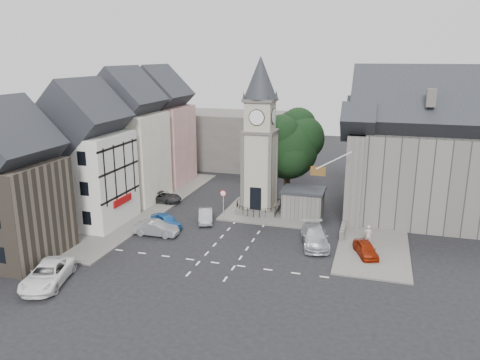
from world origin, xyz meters
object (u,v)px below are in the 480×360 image
(car_west_blue, at_px, (166,221))
(pedestrian, at_px, (368,235))
(stone_shelter, at_px, (303,203))
(car_east_red, at_px, (366,249))
(clock_tower, at_px, (260,137))

(car_west_blue, height_order, pedestrian, pedestrian)
(pedestrian, bearing_deg, stone_shelter, -35.70)
(stone_shelter, bearing_deg, car_east_red, -50.81)
(car_west_blue, bearing_deg, pedestrian, -53.43)
(stone_shelter, relative_size, pedestrian, 2.38)
(clock_tower, relative_size, car_west_blue, 4.14)
(stone_shelter, xyz_separation_m, car_east_red, (6.61, -8.11, -0.94))
(car_west_blue, relative_size, car_east_red, 1.09)
(car_east_red, height_order, pedestrian, pedestrian)
(car_east_red, bearing_deg, clock_tower, 123.36)
(clock_tower, bearing_deg, stone_shelter, -5.84)
(car_east_red, xyz_separation_m, pedestrian, (0.09, 2.61, 0.29))
(clock_tower, height_order, stone_shelter, clock_tower)
(clock_tower, relative_size, pedestrian, 9.00)
(clock_tower, relative_size, stone_shelter, 3.78)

